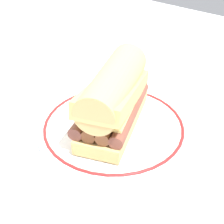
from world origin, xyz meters
name	(u,v)px	position (x,y,z in m)	size (l,w,h in m)	color
ground_plane	(109,128)	(0.00, 0.00, 0.00)	(1.50, 1.50, 0.00)	silver
plate	(112,128)	(0.00, -0.01, 0.01)	(0.29, 0.29, 0.01)	white
sausage_sandwich	(112,98)	(0.00, -0.01, 0.07)	(0.22, 0.15, 0.12)	tan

